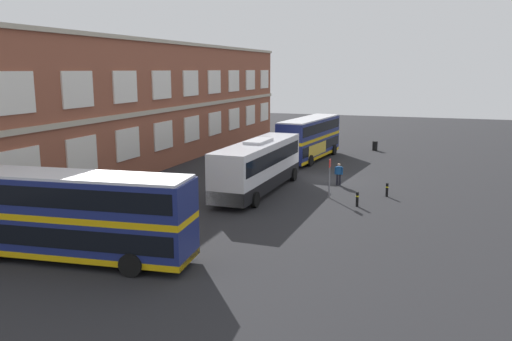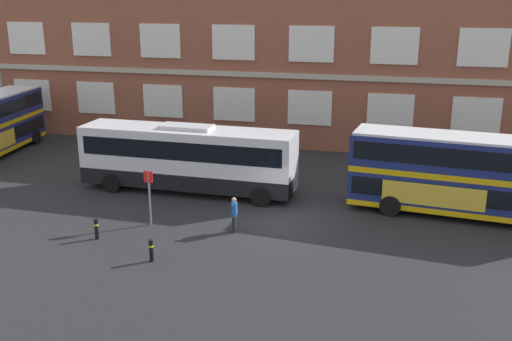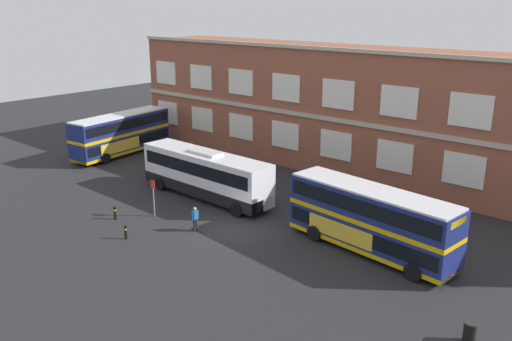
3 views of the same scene
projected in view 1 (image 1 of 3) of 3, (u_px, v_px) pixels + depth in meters
ground_plane at (298, 178)px, 42.27m from camera, size 120.00×120.00×0.00m
brick_terminal_building at (139, 105)px, 48.30m from camera, size 54.69×8.19×11.18m
double_decker_near at (76, 215)px, 23.63m from camera, size 3.80×11.22×4.07m
double_decker_middle at (310, 138)px, 50.28m from camera, size 11.21×3.78×4.07m
touring_coach at (259, 166)px, 36.97m from camera, size 12.04×3.04×3.80m
waiting_passenger at (339, 173)px, 39.33m from camera, size 0.27×0.64×1.70m
bus_stand_flag at (330, 175)px, 35.32m from camera, size 0.44×0.10×2.70m
station_litter_bin at (375, 146)px, 56.34m from camera, size 0.60×0.60×1.03m
safety_bollard_west at (387, 190)px, 35.88m from camera, size 0.19×0.19×0.95m
safety_bollard_east at (357, 199)px, 33.29m from camera, size 0.19×0.19×0.95m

